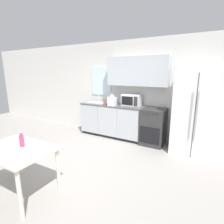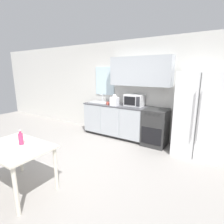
% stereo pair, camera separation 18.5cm
% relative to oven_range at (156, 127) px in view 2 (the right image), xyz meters
% --- Properties ---
extents(ground_plane, '(12.00, 12.00, 0.00)m').
position_rel_oven_range_xyz_m(ground_plane, '(-0.89, -1.80, -0.47)').
color(ground_plane, gray).
extents(wall_back, '(12.00, 0.38, 2.70)m').
position_rel_oven_range_xyz_m(wall_back, '(-0.84, 0.31, 0.97)').
color(wall_back, silver).
rests_on(wall_back, ground_plane).
extents(kitchen_counter, '(1.87, 0.62, 0.93)m').
position_rel_oven_range_xyz_m(kitchen_counter, '(-1.22, 0.01, 0.01)').
color(kitchen_counter, '#333333').
rests_on(kitchen_counter, ground_plane).
extents(oven_range, '(0.58, 0.64, 0.93)m').
position_rel_oven_range_xyz_m(oven_range, '(0.00, 0.00, 0.00)').
color(oven_range, '#2D2D2D').
rests_on(oven_range, ground_plane).
extents(refrigerator, '(0.94, 0.75, 1.86)m').
position_rel_oven_range_xyz_m(refrigerator, '(0.96, -0.04, 0.46)').
color(refrigerator, white).
rests_on(refrigerator, ground_plane).
extents(kitchen_sink, '(0.62, 0.38, 0.25)m').
position_rel_oven_range_xyz_m(kitchen_sink, '(-1.76, 0.02, 0.48)').
color(kitchen_sink, '#B7BABC').
rests_on(kitchen_sink, kitchen_counter).
extents(microwave, '(0.50, 0.34, 0.31)m').
position_rel_oven_range_xyz_m(microwave, '(-0.67, 0.11, 0.62)').
color(microwave, silver).
rests_on(microwave, kitchen_counter).
extents(coffee_mug, '(0.12, 0.09, 0.08)m').
position_rel_oven_range_xyz_m(coffee_mug, '(-1.37, -0.12, 0.51)').
color(coffee_mug, '#BF4C3F').
rests_on(coffee_mug, kitchen_counter).
extents(grocery_bag_0, '(0.21, 0.19, 0.32)m').
position_rel_oven_range_xyz_m(grocery_bag_0, '(-1.14, -0.15, 0.61)').
color(grocery_bag_0, white).
rests_on(grocery_bag_0, kitchen_counter).
extents(dining_table, '(1.11, 0.76, 0.74)m').
position_rel_oven_range_xyz_m(dining_table, '(-1.24, -2.88, 0.16)').
color(dining_table, beige).
rests_on(dining_table, ground_plane).
extents(drink_bottle, '(0.07, 0.07, 0.24)m').
position_rel_oven_range_xyz_m(drink_bottle, '(-1.22, -2.79, 0.37)').
color(drink_bottle, '#DB386B').
rests_on(drink_bottle, dining_table).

